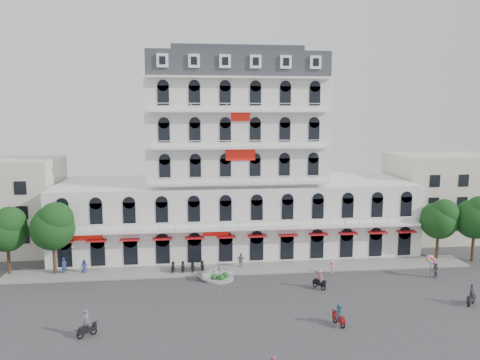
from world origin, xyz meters
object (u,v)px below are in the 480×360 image
(rider_west, at_px, (87,324))
(rider_center, at_px, (319,278))
(balloon_vendor, at_px, (434,267))
(rider_east, at_px, (339,315))
(rider_northeast, at_px, (472,295))
(parked_car, at_px, (216,272))

(rider_west, relative_size, rider_center, 1.10)
(rider_west, height_order, balloon_vendor, balloon_vendor)
(rider_east, relative_size, rider_northeast, 0.95)
(rider_northeast, distance_m, rider_center, 14.15)
(rider_center, bearing_deg, rider_west, -102.59)
(rider_center, bearing_deg, rider_northeast, 33.46)
(rider_northeast, height_order, balloon_vendor, balloon_vendor)
(rider_west, distance_m, rider_center, 22.87)
(rider_east, bearing_deg, rider_west, 72.65)
(rider_northeast, distance_m, balloon_vendor, 7.29)
(rider_east, bearing_deg, rider_northeast, -95.27)
(rider_west, bearing_deg, parked_car, 12.82)
(rider_west, distance_m, balloon_vendor, 36.00)
(parked_car, height_order, balloon_vendor, balloon_vendor)
(rider_northeast, relative_size, balloon_vendor, 0.85)
(parked_car, distance_m, rider_east, 15.84)
(balloon_vendor, bearing_deg, rider_northeast, -92.06)
(rider_east, height_order, balloon_vendor, balloon_vendor)
(rider_west, bearing_deg, rider_center, -14.41)
(rider_center, height_order, balloon_vendor, balloon_vendor)
(rider_northeast, relative_size, rider_center, 0.99)
(rider_east, distance_m, balloon_vendor, 17.15)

